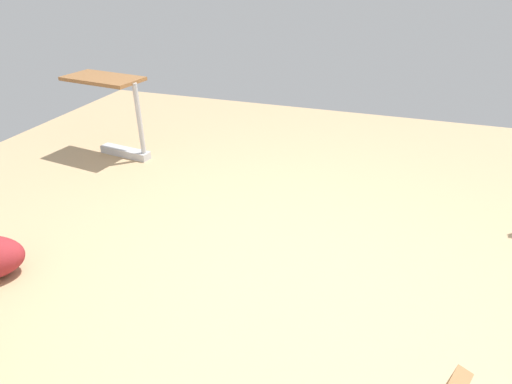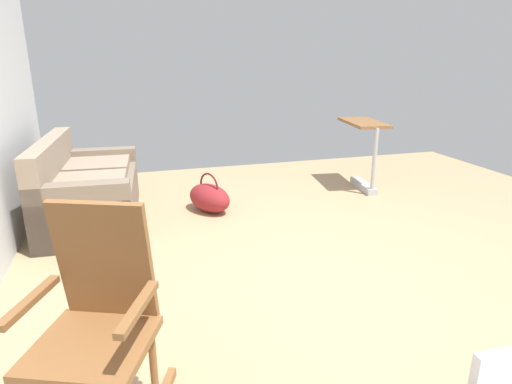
{
  "view_description": "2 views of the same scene",
  "coord_description": "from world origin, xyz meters",
  "px_view_note": "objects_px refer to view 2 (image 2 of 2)",
  "views": [
    {
      "loc": [
        -0.62,
        2.13,
        1.85
      ],
      "look_at": [
        -0.01,
        0.3,
        0.79
      ],
      "focal_mm": 29.25,
      "sensor_mm": 36.0,
      "label": 1
    },
    {
      "loc": [
        -2.63,
        1.42,
        1.64
      ],
      "look_at": [
        0.12,
        0.61,
        0.73
      ],
      "focal_mm": 30.51,
      "sensor_mm": 36.0,
      "label": 2
    }
  ],
  "objects_px": {
    "rocking_chair": "(98,325)",
    "duffel_bag": "(209,198)",
    "overbed_table": "(365,147)",
    "couch": "(88,192)"
  },
  "relations": [
    {
      "from": "overbed_table",
      "to": "duffel_bag",
      "type": "relative_size",
      "value": 1.34
    },
    {
      "from": "couch",
      "to": "duffel_bag",
      "type": "bearing_deg",
      "value": -93.2
    },
    {
      "from": "rocking_chair",
      "to": "overbed_table",
      "type": "distance_m",
      "value": 4.22
    },
    {
      "from": "duffel_bag",
      "to": "rocking_chair",
      "type": "bearing_deg",
      "value": 159.74
    },
    {
      "from": "rocking_chair",
      "to": "overbed_table",
      "type": "xyz_separation_m",
      "value": [
        2.96,
        -3.01,
        0.03
      ]
    },
    {
      "from": "rocking_chair",
      "to": "duffel_bag",
      "type": "height_order",
      "value": "rocking_chair"
    },
    {
      "from": "rocking_chair",
      "to": "duffel_bag",
      "type": "xyz_separation_m",
      "value": [
        2.65,
        -0.98,
        -0.35
      ]
    },
    {
      "from": "overbed_table",
      "to": "rocking_chair",
      "type": "bearing_deg",
      "value": 134.56
    },
    {
      "from": "overbed_table",
      "to": "duffel_bag",
      "type": "xyz_separation_m",
      "value": [
        -0.31,
        2.03,
        -0.38
      ]
    },
    {
      "from": "overbed_table",
      "to": "couch",
      "type": "bearing_deg",
      "value": 94.24
    }
  ]
}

